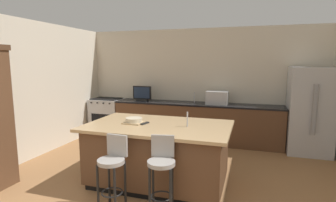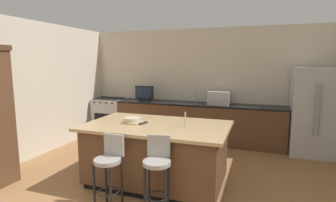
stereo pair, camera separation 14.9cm
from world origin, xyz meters
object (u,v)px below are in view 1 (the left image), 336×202
Objects in this scene: range_oven at (107,116)px; bar_stool_left at (113,166)px; refrigerator at (310,111)px; cell_phone at (132,123)px; kitchen_island at (158,154)px; cutting_board at (133,123)px; microwave at (217,98)px; fruit_bowl at (134,120)px; tv_remote at (145,123)px; bar_stool_right at (162,169)px; tv_monitor at (142,94)px.

range_oven is 3.77m from bar_stool_left.
refrigerator reaches higher than cell_phone.
cutting_board is (-0.40, -0.03, 0.47)m from kitchen_island.
cutting_board is (-0.99, -2.39, -0.12)m from microwave.
refrigerator is at bearing 38.40° from fruit_bowl.
bar_stool_left is 3.70× the size of fruit_bowl.
kitchen_island is at bearing 20.82° from cell_phone.
microwave reaches higher than range_oven.
refrigerator is at bearing 52.45° from bar_stool_left.
refrigerator reaches higher than tv_remote.
range_oven is at bearing 118.25° from bar_stool_right.
fruit_bowl is 0.90× the size of cutting_board.
bar_stool_right reaches higher than cutting_board.
cutting_board is at bearing -164.55° from tv_remote.
range_oven is 0.99× the size of bar_stool_left.
cutting_board is at bearing 61.08° from cell_phone.
tv_monitor is 2.73× the size of tv_remote.
cell_phone is at bearing -132.55° from cutting_board.
microwave is at bearing 78.60° from bar_stool_left.
tv_monitor reaches higher than kitchen_island.
bar_stool_left is at bearing -83.65° from cutting_board.
tv_remote is at bearing 87.36° from bar_stool_left.
microwave is at bearing 67.43° from fruit_bowl.
tv_remote is at bearing -139.49° from refrigerator.
range_oven is (-4.75, 0.09, -0.42)m from refrigerator.
fruit_bowl is (-0.40, -0.01, 0.50)m from kitchen_island.
tv_remote is (0.21, 0.02, 0.01)m from cell_phone.
kitchen_island is 3.27m from range_oven.
tv_monitor is at bearing 105.61° from bar_stool_right.
bar_stool_left is 6.35× the size of cell_phone.
fruit_bowl is (-0.99, -2.37, -0.09)m from microwave.
kitchen_island is 0.64m from fruit_bowl.
cutting_board is at bearing 100.43° from bar_stool_left.
cutting_board is (1.87, -2.39, 0.48)m from range_oven.
refrigerator is 4.21m from bar_stool_left.
range_oven is at bearing 141.12° from cell_phone.
kitchen_island is 0.86m from bar_stool_right.
range_oven is at bearing 178.97° from refrigerator.
refrigerator is (2.49, 2.27, 0.41)m from kitchen_island.
cell_phone is (0.82, -2.36, -0.15)m from tv_monitor.
bar_stool_right is at bearing 11.17° from bar_stool_left.
kitchen_island is 0.51m from tv_remote.
kitchen_island is at bearing -137.57° from refrigerator.
range_oven is 6.26× the size of cell_phone.
cell_phone is at bearing -70.74° from tv_monitor.
cutting_board is (-0.72, 0.76, 0.36)m from bar_stool_right.
bar_stool_left is (1.96, -3.22, 0.10)m from range_oven.
cell_phone is at bearing 101.78° from bar_stool_left.
kitchen_island is at bearing -61.75° from tv_monitor.
bar_stool_left is (-0.89, -3.23, -0.50)m from microwave.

